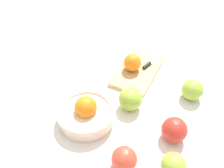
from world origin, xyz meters
TOP-DOWN VIEW (x-y plane):
  - ground_plane at (0.00, 0.00)m, footprint 2.40×2.40m
  - bowl at (-0.12, 0.14)m, footprint 0.19×0.19m
  - cutting_board at (0.16, 0.02)m, footprint 0.27×0.19m
  - orange_on_board at (0.16, 0.04)m, footprint 0.07×0.07m
  - knife at (0.22, -0.03)m, footprint 0.15×0.08m
  - apple_front_left at (-0.23, -0.16)m, footprint 0.07×0.07m
  - apple_front_left_2 at (-0.11, -0.15)m, footprint 0.08×0.08m
  - apple_mid_center at (-0.03, 0.01)m, footprint 0.08×0.08m
  - apple_front_right at (0.08, -0.19)m, footprint 0.08×0.08m
  - apple_mid_left at (-0.25, -0.03)m, footprint 0.07×0.07m

SIDE VIEW (x-z plane):
  - ground_plane at x=0.00m, z-range 0.00..0.00m
  - cutting_board at x=0.16m, z-range 0.00..0.02m
  - knife at x=0.22m, z-range 0.01..0.03m
  - apple_front_left at x=-0.23m, z-range 0.00..0.07m
  - apple_mid_left at x=-0.25m, z-range 0.00..0.07m
  - bowl at x=-0.12m, z-range -0.01..0.09m
  - apple_front_right at x=0.08m, z-range 0.00..0.08m
  - apple_front_left_2 at x=-0.11m, z-range 0.00..0.08m
  - apple_mid_center at x=-0.03m, z-range 0.00..0.08m
  - orange_on_board at x=0.16m, z-range 0.02..0.09m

